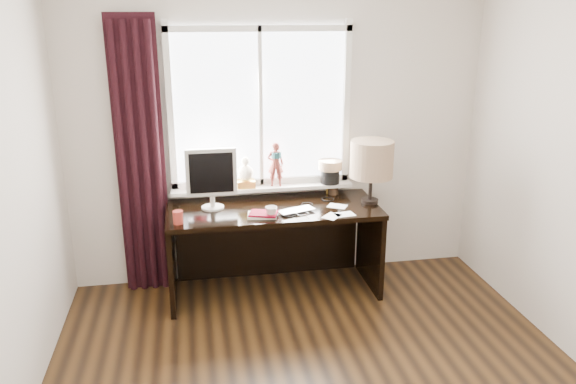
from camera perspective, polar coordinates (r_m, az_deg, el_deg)
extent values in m
cube|color=beige|center=(4.73, -1.02, 6.28)|extent=(3.50, 0.00, 2.60)
imported|color=silver|center=(4.41, 0.87, -1.91)|extent=(0.34, 0.27, 0.02)
imported|color=white|center=(4.28, -1.72, -2.02)|extent=(0.12, 0.13, 0.09)
cylinder|color=#A32E23|center=(4.24, -11.11, -2.54)|extent=(0.08, 0.08, 0.10)
cube|color=white|center=(4.66, -2.85, 8.57)|extent=(1.40, 0.02, 1.30)
cube|color=silver|center=(4.78, -2.69, 1.11)|extent=(1.50, 0.05, 0.05)
cube|color=silver|center=(4.57, -2.93, 16.27)|extent=(1.50, 0.05, 0.05)
cube|color=silver|center=(4.60, -11.89, 8.09)|extent=(0.05, 0.05, 1.40)
cube|color=silver|center=(4.78, 5.94, 8.74)|extent=(0.05, 0.05, 1.40)
cube|color=silver|center=(4.63, -2.80, 8.52)|extent=(0.03, 0.05, 1.30)
cube|color=silver|center=(4.74, -2.60, 0.48)|extent=(1.52, 0.18, 0.03)
cylinder|color=maroon|center=(4.67, -9.09, 1.60)|extent=(0.13, 0.13, 0.22)
cube|color=gold|center=(4.70, -4.30, 0.85)|extent=(0.15, 0.12, 0.06)
sphere|color=beige|center=(4.67, -4.32, 1.96)|extent=(0.13, 0.13, 0.13)
sphere|color=beige|center=(4.64, -4.35, 3.15)|extent=(0.07, 0.07, 0.07)
imported|color=maroon|center=(4.68, -1.20, 2.85)|extent=(0.15, 0.11, 0.38)
cylinder|color=#1E4C51|center=(4.65, -1.19, 3.80)|extent=(0.10, 0.10, 0.05)
cylinder|color=black|center=(4.80, 4.29, 1.61)|extent=(0.16, 0.16, 0.12)
cylinder|color=#8C6B4C|center=(4.77, 4.32, 2.76)|extent=(0.20, 0.20, 0.08)
cube|color=black|center=(4.65, -14.74, 3.26)|extent=(0.38, 0.05, 2.25)
cylinder|color=black|center=(4.64, -16.47, 2.74)|extent=(0.06, 0.06, 2.20)
cylinder|color=black|center=(4.63, -15.36, 2.81)|extent=(0.06, 0.06, 2.20)
cylinder|color=black|center=(4.62, -14.25, 2.88)|extent=(0.06, 0.06, 2.20)
cylinder|color=black|center=(4.61, -13.14, 2.94)|extent=(0.06, 0.06, 2.20)
cube|color=black|center=(4.52, -1.48, -1.82)|extent=(1.70, 0.70, 0.04)
cube|color=black|center=(4.62, -11.74, -6.78)|extent=(0.04, 0.64, 0.71)
cube|color=black|center=(4.84, 8.35, -5.38)|extent=(0.04, 0.64, 0.71)
cube|color=black|center=(4.96, -2.04, -4.59)|extent=(1.60, 0.03, 0.71)
cylinder|color=beige|center=(4.53, -7.65, -1.56)|extent=(0.18, 0.18, 0.01)
cylinder|color=beige|center=(4.51, -7.68, -0.87)|extent=(0.04, 0.04, 0.10)
cube|color=beige|center=(4.44, -7.81, 2.00)|extent=(0.40, 0.04, 0.38)
cube|color=black|center=(4.42, -7.79, 1.92)|extent=(0.34, 0.01, 0.32)
cube|color=beige|center=(4.32, -2.65, -2.36)|extent=(0.24, 0.19, 0.02)
cube|color=maroon|center=(4.31, -2.51, -2.20)|extent=(0.25, 0.21, 0.01)
cylinder|color=black|center=(4.84, 4.61, 0.47)|extent=(0.09, 0.09, 0.12)
cylinder|color=black|center=(4.83, 4.43, 1.07)|extent=(0.01, 0.01, 0.22)
cylinder|color=black|center=(4.82, 4.79, 0.85)|extent=(0.01, 0.01, 0.19)
cylinder|color=black|center=(4.83, 4.59, 1.26)|extent=(0.01, 0.01, 0.25)
cylinder|color=black|center=(4.84, 4.79, 0.81)|extent=(0.01, 0.01, 0.17)
cube|color=gold|center=(4.84, 4.48, 0.58)|extent=(0.10, 0.02, 0.13)
cube|color=#996633|center=(4.83, 4.52, 0.53)|extent=(0.08, 0.01, 0.10)
cylinder|color=black|center=(4.67, 8.30, -0.89)|extent=(0.14, 0.14, 0.03)
cylinder|color=black|center=(4.63, 8.37, 0.58)|extent=(0.03, 0.03, 0.22)
cylinder|color=tan|center=(4.57, 8.50, 3.33)|extent=(0.35, 0.35, 0.30)
cube|color=white|center=(4.38, 5.77, -2.27)|extent=(0.16, 0.13, 0.00)
cube|color=white|center=(4.55, 5.02, -1.44)|extent=(0.19, 0.17, 0.00)
cube|color=white|center=(4.33, 4.49, -2.47)|extent=(0.18, 0.18, 0.00)
torus|color=black|center=(4.35, 0.10, -2.26)|extent=(0.15, 0.15, 0.01)
torus|color=black|center=(4.71, 4.07, -0.73)|extent=(0.14, 0.14, 0.01)
torus|color=black|center=(4.57, 1.95, -1.28)|extent=(0.10, 0.10, 0.01)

